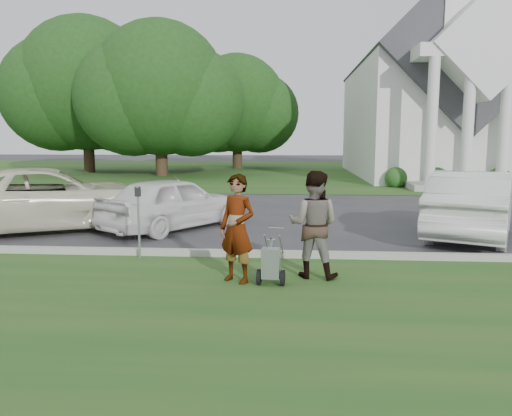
# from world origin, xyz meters

# --- Properties ---
(ground) EXTENTS (120.00, 120.00, 0.00)m
(ground) POSITION_xyz_m (0.00, 0.00, 0.00)
(ground) COLOR #333335
(ground) RESTS_ON ground
(grass_strip) EXTENTS (80.00, 7.00, 0.01)m
(grass_strip) POSITION_xyz_m (0.00, -3.00, 0.01)
(grass_strip) COLOR #1E4D1A
(grass_strip) RESTS_ON ground
(church_lawn) EXTENTS (80.00, 30.00, 0.01)m
(church_lawn) POSITION_xyz_m (0.00, 27.00, 0.01)
(church_lawn) COLOR #1E4D1A
(church_lawn) RESTS_ON ground
(curb) EXTENTS (80.00, 0.18, 0.15)m
(curb) POSITION_xyz_m (0.00, 0.55, 0.07)
(curb) COLOR #9E9E93
(curb) RESTS_ON ground
(church) EXTENTS (9.19, 19.00, 24.10)m
(church) POSITION_xyz_m (9.00, 23.11, 5.94)
(church) COLOR white
(church) RESTS_ON ground
(tree_left) EXTENTS (10.63, 8.40, 9.71)m
(tree_left) POSITION_xyz_m (-8.01, 21.99, 5.11)
(tree_left) COLOR #332316
(tree_left) RESTS_ON ground
(tree_far) EXTENTS (11.64, 9.20, 10.73)m
(tree_far) POSITION_xyz_m (-14.01, 24.99, 5.69)
(tree_far) COLOR #332316
(tree_far) RESTS_ON ground
(tree_back) EXTENTS (9.61, 7.60, 8.89)m
(tree_back) POSITION_xyz_m (-4.01, 29.99, 4.73)
(tree_back) COLOR #332316
(tree_back) RESTS_ON ground
(striping_cart) EXTENTS (0.48, 0.94, 0.85)m
(striping_cart) POSITION_xyz_m (-0.01, -1.38, 0.37)
(striping_cart) COLOR black
(striping_cart) RESTS_ON ground
(person_left) EXTENTS (0.80, 0.72, 1.85)m
(person_left) POSITION_xyz_m (-0.59, -1.24, 0.92)
(person_left) COLOR #999999
(person_left) RESTS_ON ground
(person_right) EXTENTS (1.05, 0.90, 1.88)m
(person_right) POSITION_xyz_m (0.71, -0.84, 0.94)
(person_right) COLOR #999999
(person_right) RESTS_ON ground
(parking_meter_near) EXTENTS (0.11, 0.10, 1.50)m
(parking_meter_near) POSITION_xyz_m (-2.76, 0.25, 0.94)
(parking_meter_near) COLOR #979A9F
(parking_meter_near) RESTS_ON ground
(car_a) EXTENTS (6.58, 5.20, 1.66)m
(car_a) POSITION_xyz_m (-6.13, 3.33, 0.83)
(car_a) COLOR beige
(car_a) RESTS_ON ground
(car_b) EXTENTS (3.79, 4.44, 1.44)m
(car_b) POSITION_xyz_m (-2.85, 3.58, 0.72)
(car_b) COLOR white
(car_b) RESTS_ON ground
(car_d) EXTENTS (3.59, 5.26, 1.64)m
(car_d) POSITION_xyz_m (4.82, 3.18, 0.82)
(car_d) COLOR silver
(car_d) RESTS_ON ground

